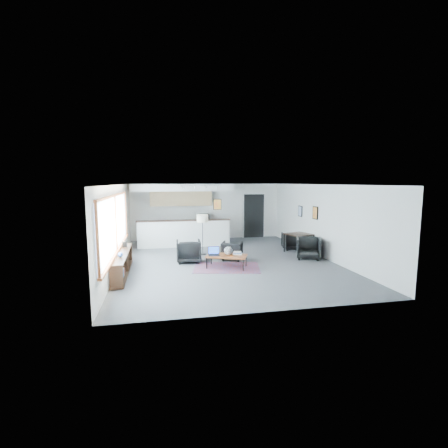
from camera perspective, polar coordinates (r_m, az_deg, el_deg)
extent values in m
cube|color=#4D4D4F|center=(11.20, 0.33, -6.50)|extent=(7.00, 9.00, 0.01)
cube|color=white|center=(10.88, 0.34, 6.97)|extent=(7.00, 9.00, 0.01)
cube|color=silver|center=(15.38, -3.10, 2.22)|extent=(7.00, 0.01, 2.60)
cube|color=silver|center=(6.68, 8.28, -4.66)|extent=(7.00, 0.01, 2.60)
cube|color=silver|center=(10.81, -18.17, -0.33)|extent=(0.01, 9.00, 2.60)
cube|color=silver|center=(12.17, 16.71, 0.55)|extent=(0.01, 9.00, 2.60)
cube|color=#8CBFFF|center=(9.90, -18.61, 0.13)|extent=(0.02, 5.80, 1.55)
cube|color=brown|center=(10.02, -18.25, -4.41)|extent=(0.10, 5.95, 0.06)
cube|color=brown|center=(9.83, -18.69, 4.76)|extent=(0.06, 5.95, 0.06)
cube|color=brown|center=(7.06, -21.33, -2.79)|extent=(0.06, 0.06, 1.60)
cube|color=brown|center=(9.89, -18.49, 0.13)|extent=(0.06, 0.06, 1.60)
cube|color=brown|center=(12.76, -16.93, 1.75)|extent=(0.06, 0.06, 1.60)
cube|color=black|center=(9.92, -17.49, -4.96)|extent=(0.35, 3.00, 0.05)
cube|color=black|center=(10.06, -17.37, -8.14)|extent=(0.35, 3.00, 0.05)
cube|color=black|center=(8.60, -18.42, -8.89)|extent=(0.33, 0.04, 0.55)
cube|color=black|center=(9.99, -17.43, -6.59)|extent=(0.33, 0.04, 0.55)
cube|color=black|center=(11.39, -16.68, -4.85)|extent=(0.33, 0.04, 0.55)
cube|color=#3359A5|center=(8.78, -18.26, -9.60)|extent=(0.18, 0.04, 0.20)
cube|color=silver|center=(8.94, -18.14, -9.22)|extent=(0.18, 0.04, 0.22)
cube|color=maroon|center=(9.10, -18.02, -8.86)|extent=(0.18, 0.04, 0.24)
cube|color=black|center=(9.27, -17.89, -8.68)|extent=(0.18, 0.04, 0.20)
cube|color=#3359A5|center=(9.43, -17.78, -8.34)|extent=(0.18, 0.04, 0.22)
cube|color=silver|center=(9.59, -17.67, -8.01)|extent=(0.18, 0.04, 0.24)
cube|color=maroon|center=(9.76, -17.56, -7.87)|extent=(0.18, 0.04, 0.20)
cube|color=black|center=(9.92, -17.46, -7.55)|extent=(0.18, 0.04, 0.22)
cube|color=#3359A5|center=(10.08, -17.36, -7.25)|extent=(0.18, 0.03, 0.24)
cube|color=silver|center=(10.25, -17.26, -7.12)|extent=(0.18, 0.03, 0.20)
cube|color=maroon|center=(10.41, -17.17, -6.84)|extent=(0.18, 0.03, 0.22)
cube|color=black|center=(10.57, -17.08, -6.56)|extent=(0.18, 0.04, 0.24)
cube|color=black|center=(10.68, -17.07, -3.45)|extent=(0.14, 0.02, 0.18)
sphere|color=#264C99|center=(9.32, -17.77, -5.17)|extent=(0.14, 0.14, 0.14)
cube|color=white|center=(13.55, -6.99, -1.72)|extent=(3.80, 0.25, 1.10)
cube|color=black|center=(13.48, -7.02, 0.63)|extent=(3.85, 0.32, 0.04)
cube|color=white|center=(15.00, -7.42, -1.23)|extent=(3.80, 0.60, 0.90)
cube|color=#2D2D2D|center=(14.94, -7.45, 0.51)|extent=(3.82, 0.62, 0.04)
cube|color=tan|center=(15.00, -7.55, 4.52)|extent=(2.80, 0.35, 0.70)
cube|color=white|center=(14.28, -7.39, 6.39)|extent=(4.20, 1.80, 0.30)
cube|color=black|center=(13.61, -1.17, 3.45)|extent=(0.35, 0.03, 0.45)
cube|color=orange|center=(13.59, -1.16, 3.45)|extent=(0.30, 0.01, 0.40)
cube|color=black|center=(15.81, 5.23, 1.43)|extent=(1.00, 0.12, 2.10)
cube|color=white|center=(15.68, 3.40, 1.40)|extent=(0.06, 0.10, 2.10)
cube|color=white|center=(15.98, 7.01, 1.47)|extent=(0.06, 0.10, 2.10)
cube|color=white|center=(15.75, 5.27, 5.31)|extent=(1.10, 0.10, 0.06)
cube|color=silver|center=(12.95, -4.28, 6.82)|extent=(1.60, 0.04, 0.04)
cylinder|color=silver|center=(12.88, -7.17, 6.43)|extent=(0.07, 0.07, 0.09)
cylinder|color=silver|center=(12.93, -5.17, 6.46)|extent=(0.07, 0.07, 0.09)
cylinder|color=silver|center=(12.98, -3.18, 6.48)|extent=(0.07, 0.07, 0.09)
cylinder|color=silver|center=(13.06, -1.21, 6.50)|extent=(0.07, 0.07, 0.09)
cube|color=black|center=(12.48, 15.75, 1.90)|extent=(0.03, 0.38, 0.48)
cube|color=orange|center=(12.47, 15.69, 1.90)|extent=(0.00, 0.32, 0.42)
cube|color=black|center=(13.65, 13.26, 2.22)|extent=(0.03, 0.34, 0.44)
cube|color=#859FC5|center=(13.64, 13.20, 2.22)|extent=(0.00, 0.28, 0.38)
cube|color=#572F44|center=(10.32, 0.48, -7.66)|extent=(2.29, 1.79, 0.01)
cube|color=brown|center=(10.22, 0.48, -5.62)|extent=(1.41, 1.11, 0.05)
cube|color=black|center=(10.13, -3.06, -6.92)|extent=(0.04, 0.04, 0.36)
cube|color=black|center=(10.67, -2.23, -6.18)|extent=(0.04, 0.04, 0.36)
cube|color=black|center=(9.90, 3.41, -7.27)|extent=(0.04, 0.04, 0.36)
cube|color=black|center=(10.45, 3.91, -6.49)|extent=(0.04, 0.04, 0.36)
cube|color=black|center=(9.96, 0.14, -6.14)|extent=(1.10, 0.51, 0.03)
cube|color=black|center=(10.50, 0.81, -5.43)|extent=(1.10, 0.51, 0.03)
cube|color=black|center=(10.19, -1.77, -5.47)|extent=(0.37, 0.28, 0.02)
cube|color=black|center=(10.29, -1.84, -4.62)|extent=(0.35, 0.09, 0.23)
cube|color=blue|center=(10.29, -1.83, -4.63)|extent=(0.32, 0.07, 0.20)
sphere|color=gray|center=(10.23, 0.76, -4.72)|extent=(0.27, 0.27, 0.27)
cube|color=silver|center=(10.34, 2.41, -5.24)|extent=(0.34, 0.31, 0.03)
cube|color=#3359A5|center=(10.34, 2.41, -5.08)|extent=(0.31, 0.29, 0.03)
cube|color=silver|center=(10.32, 2.34, -4.95)|extent=(0.29, 0.26, 0.03)
cube|color=#E5590C|center=(10.07, 1.29, -5.67)|extent=(0.12, 0.12, 0.01)
imported|color=black|center=(11.01, -6.25, -4.57)|extent=(0.84, 0.79, 0.82)
imported|color=black|center=(11.26, 1.42, -4.58)|extent=(0.87, 0.84, 0.70)
cylinder|color=black|center=(12.19, -3.75, -5.28)|extent=(0.28, 0.28, 0.03)
cylinder|color=black|center=(12.06, -3.78, -2.31)|extent=(0.02, 0.02, 1.26)
cylinder|color=#F0E2C5|center=(11.97, -3.80, 1.00)|extent=(0.45, 0.45, 0.28)
cube|color=black|center=(12.66, 13.08, -1.76)|extent=(1.11, 1.11, 0.04)
cylinder|color=black|center=(12.19, 12.98, -3.86)|extent=(0.05, 0.05, 0.69)
cylinder|color=black|center=(12.74, 10.57, -3.31)|extent=(0.05, 0.05, 0.69)
cylinder|color=black|center=(12.73, 15.49, -3.46)|extent=(0.05, 0.05, 0.69)
cylinder|color=black|center=(13.26, 13.07, -2.96)|extent=(0.05, 0.05, 0.69)
imported|color=black|center=(11.79, 14.60, -4.25)|extent=(0.88, 0.86, 0.71)
imported|color=black|center=(13.32, 11.86, -3.03)|extent=(0.67, 0.63, 0.62)
imported|color=black|center=(15.01, -3.70, 1.36)|extent=(0.53, 0.30, 0.36)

